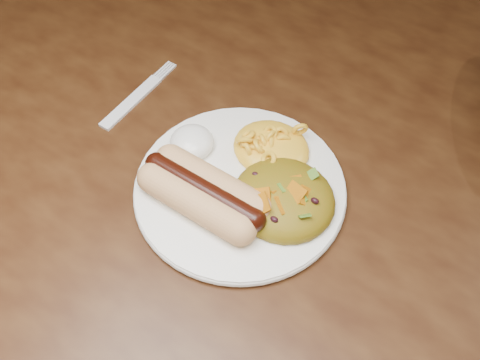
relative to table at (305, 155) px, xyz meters
The scene contains 8 objects.
floor 0.66m from the table, ahead, with size 4.00×4.00×0.00m, color #3F290C.
table is the anchor object (origin of this frame).
plate 0.18m from the table, 91.77° to the right, with size 0.23×0.23×0.01m, color white.
hotdog 0.23m from the table, 97.13° to the right, with size 0.12×0.07×0.03m.
mac_and_cheese 0.15m from the table, 91.34° to the right, with size 0.09×0.08×0.03m, color #F4A81F.
sour_cream 0.20m from the table, 119.68° to the right, with size 0.05×0.05×0.03m, color white.
taco_salad 0.20m from the table, 72.70° to the right, with size 0.11×0.10×0.05m.
fork 0.24m from the table, 148.25° to the right, with size 0.02×0.14×0.00m, color silver.
Camera 1 is at (0.19, -0.44, 1.25)m, focal length 42.00 mm.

